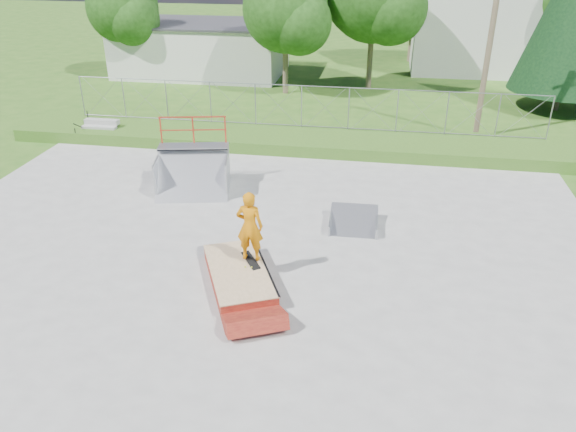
{
  "coord_description": "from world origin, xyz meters",
  "views": [
    {
      "loc": [
        3.35,
        -12.58,
        7.95
      ],
      "look_at": [
        1.07,
        0.81,
        1.1
      ],
      "focal_mm": 35.0,
      "sensor_mm": 36.0,
      "label": 1
    }
  ],
  "objects_px": {
    "flat_bank_ramp": "(354,221)",
    "grind_box": "(239,276)",
    "skater": "(250,229)",
    "quarter_pipe": "(192,160)"
  },
  "relations": [
    {
      "from": "quarter_pipe",
      "to": "skater",
      "type": "relative_size",
      "value": 1.29
    },
    {
      "from": "grind_box",
      "to": "skater",
      "type": "distance_m",
      "value": 1.26
    },
    {
      "from": "grind_box",
      "to": "skater",
      "type": "height_order",
      "value": "skater"
    },
    {
      "from": "grind_box",
      "to": "skater",
      "type": "xyz_separation_m",
      "value": [
        0.23,
        0.38,
        1.18
      ]
    },
    {
      "from": "grind_box",
      "to": "flat_bank_ramp",
      "type": "relative_size",
      "value": 2.1
    },
    {
      "from": "flat_bank_ramp",
      "to": "skater",
      "type": "relative_size",
      "value": 0.83
    },
    {
      "from": "flat_bank_ramp",
      "to": "quarter_pipe",
      "type": "bearing_deg",
      "value": 161.67
    },
    {
      "from": "grind_box",
      "to": "quarter_pipe",
      "type": "bearing_deg",
      "value": 94.38
    },
    {
      "from": "quarter_pipe",
      "to": "skater",
      "type": "bearing_deg",
      "value": -69.1
    },
    {
      "from": "flat_bank_ramp",
      "to": "grind_box",
      "type": "bearing_deg",
      "value": -128.4
    }
  ]
}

